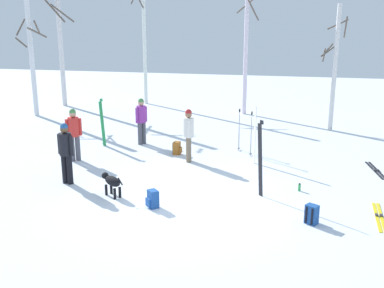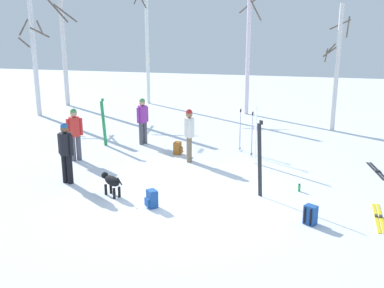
{
  "view_description": "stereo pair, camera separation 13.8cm",
  "coord_description": "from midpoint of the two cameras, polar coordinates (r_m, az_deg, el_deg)",
  "views": [
    {
      "loc": [
        2.64,
        -10.15,
        4.23
      ],
      "look_at": [
        -0.36,
        1.67,
        1.0
      ],
      "focal_mm": 41.52,
      "sensor_mm": 36.0,
      "label": 1
    },
    {
      "loc": [
        2.77,
        -10.12,
        4.23
      ],
      "look_at": [
        -0.36,
        1.67,
        1.0
      ],
      "focal_mm": 41.52,
      "sensor_mm": 36.0,
      "label": 2
    }
  ],
  "objects": [
    {
      "name": "ground_plane",
      "position": [
        11.31,
        -0.66,
        -7.13
      ],
      "size": [
        60.0,
        60.0,
        0.0
      ],
      "primitive_type": "plane",
      "color": "white"
    },
    {
      "name": "person_0",
      "position": [
        16.4,
        -6.75,
        3.31
      ],
      "size": [
        0.34,
        0.46,
        1.72
      ],
      "color": "#4C4C56",
      "rests_on": "ground_plane"
    },
    {
      "name": "person_1",
      "position": [
        12.63,
        -16.22,
        -0.68
      ],
      "size": [
        0.51,
        0.34,
        1.72
      ],
      "color": "black",
      "rests_on": "ground_plane"
    },
    {
      "name": "person_2",
      "position": [
        14.75,
        -15.2,
        1.58
      ],
      "size": [
        0.44,
        0.35,
        1.72
      ],
      "color": "#4C4C56",
      "rests_on": "ground_plane"
    },
    {
      "name": "person_3",
      "position": [
        14.16,
        -0.73,
        1.57
      ],
      "size": [
        0.34,
        0.5,
        1.72
      ],
      "color": "#72604C",
      "rests_on": "ground_plane"
    },
    {
      "name": "dog",
      "position": [
        11.6,
        -10.62,
        -4.77
      ],
      "size": [
        0.78,
        0.52,
        0.57
      ],
      "color": "black",
      "rests_on": "ground_plane"
    },
    {
      "name": "ski_pair_planted_0",
      "position": [
        11.39,
        8.42,
        -1.87
      ],
      "size": [
        0.22,
        0.19,
        1.98
      ],
      "color": "black",
      "rests_on": "ground_plane"
    },
    {
      "name": "ski_pair_planted_1",
      "position": [
        14.1,
        7.78,
        1.13
      ],
      "size": [
        0.09,
        0.14,
        1.85
      ],
      "color": "white",
      "rests_on": "ground_plane"
    },
    {
      "name": "ski_pair_planted_2",
      "position": [
        16.39,
        -11.68,
        2.69
      ],
      "size": [
        0.12,
        0.22,
        1.75
      ],
      "color": "green",
      "rests_on": "ground_plane"
    },
    {
      "name": "ski_pair_lying_0",
      "position": [
        11.14,
        22.57,
        -8.61
      ],
      "size": [
        0.24,
        1.71,
        0.05
      ],
      "color": "yellow",
      "rests_on": "ground_plane"
    },
    {
      "name": "ski_pair_lying_1",
      "position": [
        14.58,
        22.28,
        -3.13
      ],
      "size": [
        0.44,
        1.72,
        0.05
      ],
      "color": "black",
      "rests_on": "ground_plane"
    },
    {
      "name": "ski_poles_0",
      "position": [
        15.57,
        5.83,
        1.99
      ],
      "size": [
        0.07,
        0.22,
        1.48
      ],
      "color": "#B2B2BC",
      "rests_on": "ground_plane"
    },
    {
      "name": "ski_poles_1",
      "position": [
        14.93,
        7.36,
        1.46
      ],
      "size": [
        0.07,
        0.21,
        1.52
      ],
      "color": "#B2B2BC",
      "rests_on": "ground_plane"
    },
    {
      "name": "backpack_0",
      "position": [
        10.79,
        -5.44,
        -7.07
      ],
      "size": [
        0.34,
        0.34,
        0.44
      ],
      "color": "#1E4C99",
      "rests_on": "ground_plane"
    },
    {
      "name": "backpack_1",
      "position": [
        15.15,
        -2.19,
        -0.55
      ],
      "size": [
        0.3,
        0.27,
        0.44
      ],
      "color": "#99591E",
      "rests_on": "ground_plane"
    },
    {
      "name": "backpack_2",
      "position": [
        10.25,
        14.77,
        -8.74
      ],
      "size": [
        0.33,
        0.34,
        0.44
      ],
      "color": "#1E4C99",
      "rests_on": "ground_plane"
    },
    {
      "name": "water_bottle_0",
      "position": [
        15.75,
        -2.18,
        -0.37
      ],
      "size": [
        0.07,
        0.07,
        0.22
      ],
      "color": "green",
      "rests_on": "ground_plane"
    },
    {
      "name": "water_bottle_1",
      "position": [
        12.15,
        13.32,
        -5.45
      ],
      "size": [
        0.07,
        0.07,
        0.21
      ],
      "color": "green",
      "rests_on": "ground_plane"
    },
    {
      "name": "birch_tree_0",
      "position": [
        25.35,
        -16.85,
        14.07
      ],
      "size": [
        1.85,
        1.86,
        8.23
      ],
      "color": "silver",
      "rests_on": "ground_plane"
    },
    {
      "name": "birch_tree_1",
      "position": [
        22.82,
        -20.1,
        10.71
      ],
      "size": [
        1.34,
        1.16,
        5.7
      ],
      "color": "silver",
      "rests_on": "ground_plane"
    },
    {
      "name": "birch_tree_2",
      "position": [
        25.21,
        -6.35,
        14.01
      ],
      "size": [
        1.03,
        1.29,
        7.56
      ],
      "color": "white",
      "rests_on": "ground_plane"
    },
    {
      "name": "birch_tree_3",
      "position": [
        22.09,
        6.84,
        13.49
      ],
      "size": [
        1.42,
        1.43,
        7.23
      ],
      "color": "silver",
      "rests_on": "ground_plane"
    },
    {
      "name": "birch_tree_4",
      "position": [
        19.28,
        17.65,
        9.51
      ],
      "size": [
        1.01,
        1.04,
        5.12
      ],
      "color": "silver",
      "rests_on": "ground_plane"
    }
  ]
}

